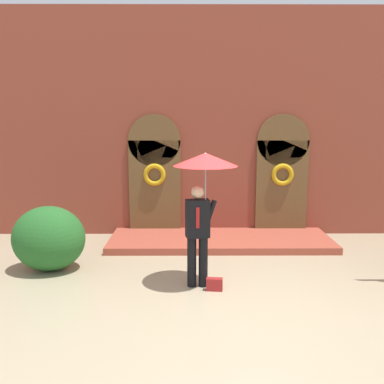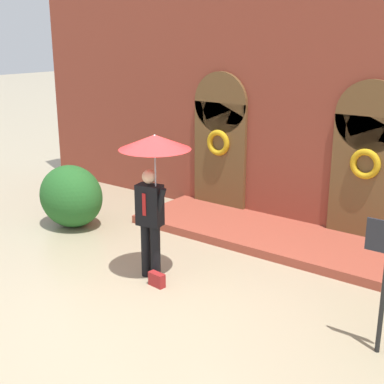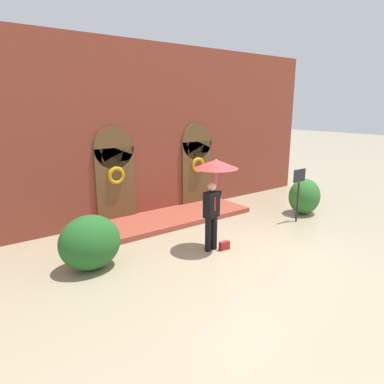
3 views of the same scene
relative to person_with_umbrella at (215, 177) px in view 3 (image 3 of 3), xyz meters
The scene contains 7 objects.
ground_plane 2.02m from the person_with_umbrella, 42.66° to the right, with size 80.00×80.00×0.00m, color tan.
building_facade 3.81m from the person_with_umbrella, 82.50° to the left, with size 14.00×2.30×5.60m.
person_with_umbrella is the anchor object (origin of this frame).
handbag 1.82m from the person_with_umbrella, 46.18° to the right, with size 0.28×0.12×0.22m, color maroon.
sign_post 3.64m from the person_with_umbrella, ahead, with size 0.56×0.06×1.72m.
shrub_left 3.34m from the person_with_umbrella, 164.18° to the left, with size 1.40×1.13×1.27m, color #235B23.
shrub_right 4.68m from the person_with_umbrella, ahead, with size 1.14×1.01×1.23m, color #2D6B28.
Camera 3 is at (-5.93, -5.89, 3.64)m, focal length 32.00 mm.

